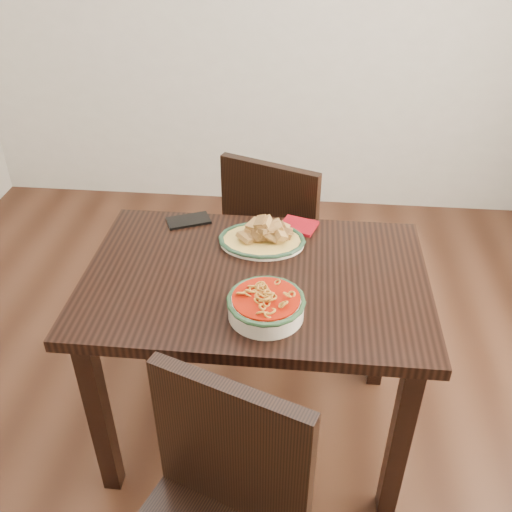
# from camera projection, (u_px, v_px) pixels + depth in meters

# --- Properties ---
(floor) EXTENTS (3.50, 3.50, 0.00)m
(floor) POSITION_uv_depth(u_px,v_px,m) (226.00, 400.00, 2.38)
(floor) COLOR #361C11
(floor) RESTS_ON ground
(dining_table) EXTENTS (1.11, 0.74, 0.75)m
(dining_table) POSITION_uv_depth(u_px,v_px,m) (255.00, 301.00, 1.91)
(dining_table) COLOR black
(dining_table) RESTS_ON ground
(chair_far) EXTENTS (0.54, 0.54, 0.89)m
(chair_far) POSITION_uv_depth(u_px,v_px,m) (279.00, 236.00, 2.50)
(chair_far) COLOR black
(chair_far) RESTS_ON ground
(fish_plate) EXTENTS (0.29, 0.23, 0.11)m
(fish_plate) POSITION_uv_depth(u_px,v_px,m) (262.00, 233.00, 1.97)
(fish_plate) COLOR white
(fish_plate) RESTS_ON dining_table
(noodle_bowl) EXTENTS (0.23, 0.23, 0.08)m
(noodle_bowl) POSITION_uv_depth(u_px,v_px,m) (266.00, 304.00, 1.65)
(noodle_bowl) COLOR beige
(noodle_bowl) RESTS_ON dining_table
(smartphone) EXTENTS (0.18, 0.14, 0.01)m
(smartphone) POSITION_uv_depth(u_px,v_px,m) (188.00, 221.00, 2.11)
(smartphone) COLOR black
(smartphone) RESTS_ON dining_table
(napkin) EXTENTS (0.15, 0.14, 0.01)m
(napkin) POSITION_uv_depth(u_px,v_px,m) (298.00, 226.00, 2.08)
(napkin) COLOR maroon
(napkin) RESTS_ON dining_table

